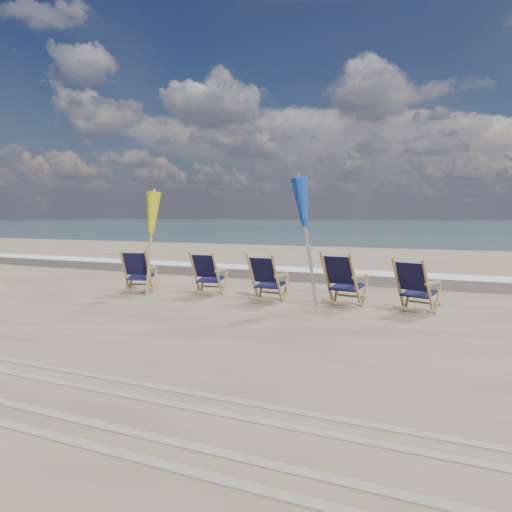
# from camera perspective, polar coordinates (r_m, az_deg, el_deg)

# --- Properties ---
(ocean) EXTENTS (400.00, 400.00, 0.00)m
(ocean) POSITION_cam_1_polar(r_m,az_deg,el_deg) (134.02, 23.83, 3.44)
(ocean) COLOR #37555B
(ocean) RESTS_ON ground
(surf_foam) EXTENTS (200.00, 1.40, 0.01)m
(surf_foam) POSITION_cam_1_polar(r_m,az_deg,el_deg) (14.86, 10.16, -1.78)
(surf_foam) COLOR silver
(surf_foam) RESTS_ON ground
(wet_sand_strip) EXTENTS (200.00, 2.60, 0.00)m
(wet_sand_strip) POSITION_cam_1_polar(r_m,az_deg,el_deg) (13.43, 8.47, -2.43)
(wet_sand_strip) COLOR #42362A
(wet_sand_strip) RESTS_ON ground
(tire_tracks) EXTENTS (80.00, 1.30, 0.01)m
(tire_tracks) POSITION_cam_1_polar(r_m,az_deg,el_deg) (5.25, -24.90, -13.72)
(tire_tracks) COLOR gray
(tire_tracks) RESTS_ON ground
(beach_chair_0) EXTENTS (0.79, 0.83, 0.95)m
(beach_chair_0) POSITION_cam_1_polar(r_m,az_deg,el_deg) (10.65, -12.17, -1.73)
(beach_chair_0) COLOR black
(beach_chair_0) RESTS_ON ground
(beach_chair_1) EXTENTS (0.63, 0.70, 0.93)m
(beach_chair_1) POSITION_cam_1_polar(r_m,az_deg,el_deg) (10.07, -4.50, -2.06)
(beach_chair_1) COLOR black
(beach_chair_1) RESTS_ON ground
(beach_chair_2) EXTENTS (0.65, 0.72, 0.94)m
(beach_chair_2) POSITION_cam_1_polar(r_m,az_deg,el_deg) (9.17, 2.38, -2.66)
(beach_chair_2) COLOR black
(beach_chair_2) RESTS_ON ground
(beach_chair_3) EXTENTS (0.79, 0.85, 1.00)m
(beach_chair_3) POSITION_cam_1_polar(r_m,az_deg,el_deg) (8.84, 11.20, -2.79)
(beach_chair_3) COLOR black
(beach_chair_3) RESTS_ON ground
(beach_chair_4) EXTENTS (0.79, 0.84, 0.94)m
(beach_chair_4) POSITION_cam_1_polar(r_m,az_deg,el_deg) (8.54, 19.01, -3.42)
(beach_chair_4) COLOR black
(beach_chair_4) RESTS_ON ground
(umbrella_yellow) EXTENTS (0.30, 0.30, 2.10)m
(umbrella_yellow) POSITION_cam_1_polar(r_m,az_deg,el_deg) (10.39, -12.08, 4.25)
(umbrella_yellow) COLOR #A77F4B
(umbrella_yellow) RESTS_ON ground
(umbrella_blue) EXTENTS (0.30, 0.30, 2.31)m
(umbrella_blue) POSITION_cam_1_polar(r_m,az_deg,el_deg) (8.80, 6.04, 5.52)
(umbrella_blue) COLOR #A5A5AD
(umbrella_blue) RESTS_ON ground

